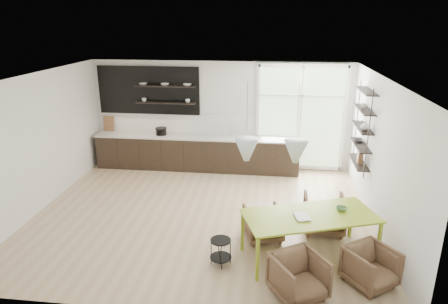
% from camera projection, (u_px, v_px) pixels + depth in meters
% --- Properties ---
extents(room, '(7.02, 6.01, 2.91)m').
position_uv_depth(room, '(235.00, 135.00, 8.98)').
color(room, '#CCAE89').
rests_on(room, ground).
extents(kitchen_run, '(5.54, 0.69, 2.75)m').
position_uv_depth(kitchen_run, '(194.00, 148.00, 10.90)').
color(kitchen_run, black).
rests_on(kitchen_run, ground).
extents(right_shelving, '(0.26, 1.22, 1.90)m').
position_uv_depth(right_shelving, '(362.00, 130.00, 8.68)').
color(right_shelving, black).
rests_on(right_shelving, ground).
extents(dining_table, '(2.43, 1.69, 0.81)m').
position_uv_depth(dining_table, '(310.00, 218.00, 6.74)').
color(dining_table, '#9CB726').
rests_on(dining_table, ground).
extents(armchair_back_left, '(0.83, 0.85, 0.62)m').
position_uv_depth(armchair_back_left, '(263.00, 223.00, 7.49)').
color(armchair_back_left, brown).
rests_on(armchair_back_left, ground).
extents(armchair_back_right, '(0.76, 0.78, 0.71)m').
position_uv_depth(armchair_back_right, '(324.00, 214.00, 7.75)').
color(armchair_back_right, brown).
rests_on(armchair_back_right, ground).
extents(armchair_front_left, '(0.99, 0.99, 0.66)m').
position_uv_depth(armchair_front_left, '(299.00, 277.00, 5.90)').
color(armchair_front_left, brown).
rests_on(armchair_front_left, ground).
extents(armchair_front_right, '(0.95, 0.95, 0.63)m').
position_uv_depth(armchair_front_right, '(371.00, 267.00, 6.16)').
color(armchair_front_right, brown).
rests_on(armchair_front_right, ground).
extents(wire_stool, '(0.37, 0.37, 0.46)m').
position_uv_depth(wire_stool, '(221.00, 248.00, 6.68)').
color(wire_stool, black).
rests_on(wire_stool, ground).
extents(table_book, '(0.30, 0.36, 0.03)m').
position_uv_depth(table_book, '(295.00, 217.00, 6.62)').
color(table_book, white).
rests_on(table_book, dining_table).
extents(table_bowl, '(0.21, 0.21, 0.06)m').
position_uv_depth(table_bowl, '(341.00, 209.00, 6.88)').
color(table_bowl, '#547E4C').
rests_on(table_bowl, dining_table).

